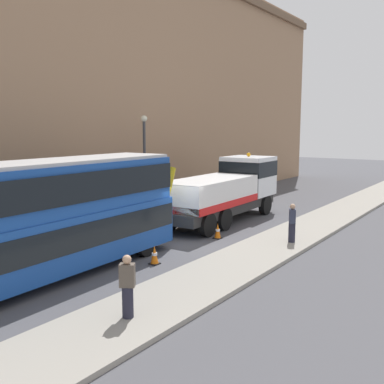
{
  "coord_description": "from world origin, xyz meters",
  "views": [
    {
      "loc": [
        -15.38,
        -12.17,
        5.15
      ],
      "look_at": [
        2.34,
        0.4,
        2.0
      ],
      "focal_mm": 41.57,
      "sensor_mm": 36.0,
      "label": 1
    }
  ],
  "objects_px": {
    "pedestrian_bystander": "(292,223)",
    "traffic_cone_midway": "(218,231)",
    "recovery_tow_truck": "(226,189)",
    "street_lamp": "(145,158)",
    "double_decker_bus": "(47,215)",
    "traffic_cone_near_bus": "(154,255)",
    "pedestrian_onlooker": "(127,287)"
  },
  "relations": [
    {
      "from": "pedestrian_onlooker",
      "to": "traffic_cone_near_bus",
      "type": "bearing_deg",
      "value": -0.74
    },
    {
      "from": "recovery_tow_truck",
      "to": "street_lamp",
      "type": "relative_size",
      "value": 1.75
    },
    {
      "from": "traffic_cone_midway",
      "to": "street_lamp",
      "type": "relative_size",
      "value": 0.12
    },
    {
      "from": "pedestrian_bystander",
      "to": "traffic_cone_midway",
      "type": "bearing_deg",
      "value": -13.7
    },
    {
      "from": "recovery_tow_truck",
      "to": "traffic_cone_midway",
      "type": "bearing_deg",
      "value": -156.08
    },
    {
      "from": "double_decker_bus",
      "to": "pedestrian_bystander",
      "type": "xyz_separation_m",
      "value": [
        8.89,
        -5.11,
        -1.25
      ]
    },
    {
      "from": "pedestrian_onlooker",
      "to": "street_lamp",
      "type": "xyz_separation_m",
      "value": [
        10.54,
        8.64,
        2.49
      ]
    },
    {
      "from": "recovery_tow_truck",
      "to": "pedestrian_onlooker",
      "type": "distance_m",
      "value": 13.71
    },
    {
      "from": "recovery_tow_truck",
      "to": "traffic_cone_near_bus",
      "type": "height_order",
      "value": "recovery_tow_truck"
    },
    {
      "from": "recovery_tow_truck",
      "to": "pedestrian_onlooker",
      "type": "xyz_separation_m",
      "value": [
        -12.85,
        -4.7,
        -0.77
      ]
    },
    {
      "from": "traffic_cone_near_bus",
      "to": "traffic_cone_midway",
      "type": "bearing_deg",
      "value": 1.75
    },
    {
      "from": "pedestrian_bystander",
      "to": "traffic_cone_midway",
      "type": "xyz_separation_m",
      "value": [
        -0.85,
        3.31,
        -0.64
      ]
    },
    {
      "from": "pedestrian_onlooker",
      "to": "double_decker_bus",
      "type": "bearing_deg",
      "value": 44.31
    },
    {
      "from": "double_decker_bus",
      "to": "traffic_cone_near_bus",
      "type": "distance_m",
      "value": 4.26
    },
    {
      "from": "traffic_cone_midway",
      "to": "street_lamp",
      "type": "height_order",
      "value": "street_lamp"
    },
    {
      "from": "street_lamp",
      "to": "recovery_tow_truck",
      "type": "bearing_deg",
      "value": -59.59
    },
    {
      "from": "pedestrian_onlooker",
      "to": "street_lamp",
      "type": "distance_m",
      "value": 13.85
    },
    {
      "from": "street_lamp",
      "to": "pedestrian_bystander",
      "type": "bearing_deg",
      "value": -93.73
    },
    {
      "from": "pedestrian_bystander",
      "to": "street_lamp",
      "type": "xyz_separation_m",
      "value": [
        0.59,
        9.07,
        2.49
      ]
    },
    {
      "from": "recovery_tow_truck",
      "to": "pedestrian_onlooker",
      "type": "relative_size",
      "value": 5.95
    },
    {
      "from": "double_decker_bus",
      "to": "traffic_cone_midway",
      "type": "relative_size",
      "value": 15.43
    },
    {
      "from": "recovery_tow_truck",
      "to": "street_lamp",
      "type": "bearing_deg",
      "value": 118.58
    },
    {
      "from": "double_decker_bus",
      "to": "traffic_cone_near_bus",
      "type": "relative_size",
      "value": 15.43
    },
    {
      "from": "recovery_tow_truck",
      "to": "double_decker_bus",
      "type": "distance_m",
      "value": 11.81
    },
    {
      "from": "pedestrian_bystander",
      "to": "pedestrian_onlooker",
      "type": "bearing_deg",
      "value": 59.39
    },
    {
      "from": "double_decker_bus",
      "to": "traffic_cone_midway",
      "type": "xyz_separation_m",
      "value": [
        8.04,
        -1.8,
        -1.89
      ]
    },
    {
      "from": "pedestrian_bystander",
      "to": "street_lamp",
      "type": "relative_size",
      "value": 0.29
    },
    {
      "from": "street_lamp",
      "to": "traffic_cone_near_bus",
      "type": "bearing_deg",
      "value": -136.4
    },
    {
      "from": "pedestrian_bystander",
      "to": "traffic_cone_near_bus",
      "type": "relative_size",
      "value": 2.38
    },
    {
      "from": "double_decker_bus",
      "to": "street_lamp",
      "type": "height_order",
      "value": "street_lamp"
    },
    {
      "from": "pedestrian_onlooker",
      "to": "pedestrian_bystander",
      "type": "xyz_separation_m",
      "value": [
        9.95,
        -0.43,
        0.0
      ]
    },
    {
      "from": "recovery_tow_truck",
      "to": "pedestrian_bystander",
      "type": "xyz_separation_m",
      "value": [
        -2.91,
        -5.13,
        -0.77
      ]
    }
  ]
}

